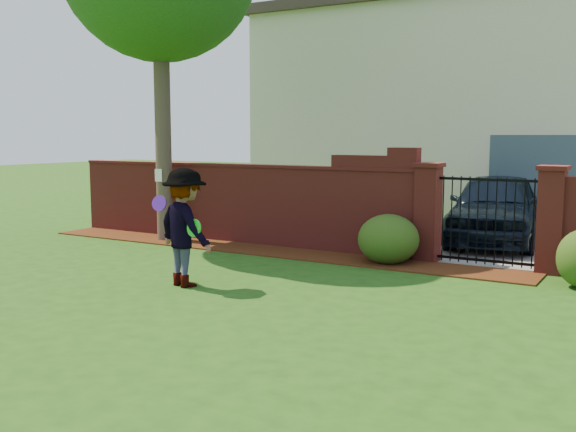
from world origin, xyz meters
The scene contains 14 objects.
ground centered at (0.00, 0.00, -0.01)m, with size 80.00×80.00×0.01m, color #1F4912.
mulch_bed centered at (-0.95, 3.34, 0.01)m, with size 11.10×1.08×0.03m, color #391A0A.
brick_wall centered at (-2.01, 4.00, 0.93)m, with size 8.70×0.31×2.16m.
pillar_left centered at (2.40, 4.00, 0.96)m, with size 0.50×0.50×1.88m.
pillar_right centered at (4.60, 4.00, 0.96)m, with size 0.50×0.50×1.88m.
iron_gate centered at (3.50, 4.00, 0.85)m, with size 1.78×0.03×1.60m.
driveway centered at (3.50, 8.00, 0.01)m, with size 3.20×8.00×0.01m, color gray.
house centered at (1.00, 12.00, 3.16)m, with size 12.40×6.40×6.30m.
car centered at (3.01, 6.69, 0.78)m, with size 1.85×4.60×1.57m, color black.
paper_notice centered at (-3.60, 3.21, 1.50)m, with size 0.20×0.01×0.28m, color white.
shrub_left centered at (1.86, 3.38, 0.47)m, with size 1.15×1.15×0.94m, color #1F4414.
man centered at (-0.26, 0.00, 0.94)m, with size 1.22×0.70×1.88m, color gray.
frisbee_purple centered at (-0.64, -0.11, 1.32)m, with size 0.26×0.26×0.02m, color #631FC6.
frisbee_green centered at (0.08, -0.14, 0.98)m, with size 0.28×0.28×0.03m, color #1AC61D.
Camera 1 is at (6.43, -8.04, 2.40)m, focal length 41.16 mm.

